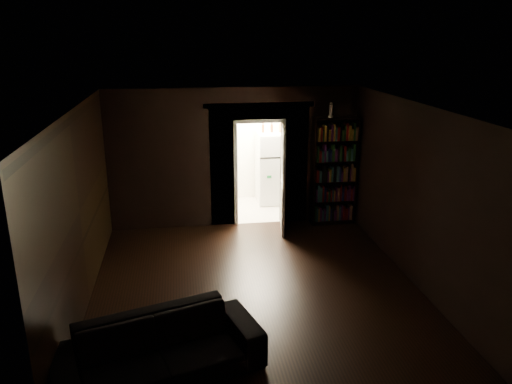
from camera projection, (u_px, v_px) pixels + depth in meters
ground at (255, 287)px, 7.79m from camera, size 5.50×5.50×0.00m
room_walls at (245, 166)px, 8.28m from camera, size 5.02×5.61×2.84m
kitchen_alcove at (252, 154)px, 11.13m from camera, size 2.20×1.80×2.60m
sofa at (159, 341)px, 5.67m from camera, size 2.53×1.65×0.90m
bookshelf at (334, 172)px, 10.14m from camera, size 0.95×0.58×2.20m
refrigerator at (273, 168)px, 11.48m from camera, size 0.92×0.88×1.65m
door at (283, 181)px, 9.78m from camera, size 0.19×0.85×2.05m
figurine at (331, 110)px, 9.78m from camera, size 0.11×0.11×0.30m
bottles at (272, 127)px, 11.20m from camera, size 0.65×0.18×0.26m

